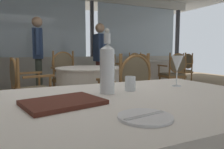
% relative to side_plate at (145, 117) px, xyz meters
% --- Properties ---
extents(window_wall_far, '(10.88, 0.14, 2.80)m').
position_rel_side_plate_xyz_m(window_wall_far, '(0.05, 5.67, 0.36)').
color(window_wall_far, beige).
rests_on(window_wall_far, ground_plane).
extents(side_plate, '(0.20, 0.20, 0.01)m').
position_rel_side_plate_xyz_m(side_plate, '(0.00, 0.00, 0.00)').
color(side_plate, white).
rests_on(side_plate, foreground_table).
extents(butter_knife, '(0.18, 0.05, 0.00)m').
position_rel_side_plate_xyz_m(butter_knife, '(0.00, 0.00, 0.01)').
color(butter_knife, silver).
rests_on(butter_knife, foreground_table).
extents(water_bottle, '(0.08, 0.08, 0.37)m').
position_rel_side_plate_xyz_m(water_bottle, '(0.06, 0.47, 0.14)').
color(water_bottle, white).
rests_on(water_bottle, foreground_table).
extents(wine_glass, '(0.08, 0.08, 0.21)m').
position_rel_side_plate_xyz_m(wine_glass, '(0.59, 0.50, 0.15)').
color(wine_glass, white).
rests_on(wine_glass, foreground_table).
extents(water_tumbler, '(0.07, 0.07, 0.09)m').
position_rel_side_plate_xyz_m(water_tumbler, '(0.21, 0.49, 0.04)').
color(water_tumbler, white).
rests_on(water_tumbler, foreground_table).
extents(menu_book, '(0.38, 0.32, 0.02)m').
position_rel_side_plate_xyz_m(menu_book, '(-0.23, 0.32, 0.01)').
color(menu_book, '#512319').
rests_on(menu_book, foreground_table).
extents(background_table_1, '(1.22, 1.22, 0.76)m').
position_rel_side_plate_xyz_m(background_table_1, '(2.95, 4.11, -0.38)').
color(background_table_1, white).
rests_on(background_table_1, ground_plane).
extents(dining_chair_1_0, '(0.58, 0.52, 0.97)m').
position_rel_side_plate_xyz_m(dining_chair_1_0, '(3.07, 5.14, -0.20)').
color(dining_chair_1_0, olive).
rests_on(dining_chair_1_0, ground_plane).
extents(dining_chair_1_1, '(0.52, 0.58, 0.94)m').
position_rel_side_plate_xyz_m(dining_chair_1_1, '(1.92, 4.23, -0.21)').
color(dining_chair_1_1, olive).
rests_on(dining_chair_1_1, ground_plane).
extents(dining_chair_1_2, '(0.58, 0.52, 0.98)m').
position_rel_side_plate_xyz_m(dining_chair_1_2, '(2.83, 3.08, -0.19)').
color(dining_chair_1_2, olive).
rests_on(dining_chair_1_2, ground_plane).
extents(dining_chair_1_3, '(0.52, 0.58, 0.96)m').
position_rel_side_plate_xyz_m(dining_chair_1_3, '(3.98, 3.99, -0.21)').
color(dining_chair_1_3, olive).
rests_on(dining_chair_1_3, ground_plane).
extents(background_table_3, '(1.03, 1.03, 0.76)m').
position_rel_side_plate_xyz_m(background_table_3, '(0.60, 2.43, -0.38)').
color(background_table_3, white).
rests_on(background_table_3, ground_plane).
extents(dining_chair_3_0, '(0.54, 0.59, 0.97)m').
position_rel_side_plate_xyz_m(dining_chair_3_0, '(1.53, 2.60, -0.21)').
color(dining_chair_3_0, olive).
rests_on(dining_chair_3_0, ground_plane).
extents(dining_chair_3_1, '(0.59, 0.54, 1.01)m').
position_rel_side_plate_xyz_m(dining_chair_3_1, '(0.43, 3.37, -0.17)').
color(dining_chair_3_1, olive).
rests_on(dining_chair_3_1, ground_plane).
extents(dining_chair_3_2, '(0.54, 0.59, 0.92)m').
position_rel_side_plate_xyz_m(dining_chair_3_2, '(-0.33, 2.26, -0.21)').
color(dining_chair_3_2, olive).
rests_on(dining_chair_3_2, ground_plane).
extents(dining_chair_3_3, '(0.59, 0.54, 0.98)m').
position_rel_side_plate_xyz_m(dining_chair_3_3, '(0.77, 1.50, -0.20)').
color(dining_chair_3_3, olive).
rests_on(dining_chair_3_3, ground_plane).
extents(diner_person_0, '(0.20, 0.53, 1.61)m').
position_rel_side_plate_xyz_m(diner_person_0, '(1.26, 3.70, 0.15)').
color(diner_person_0, brown).
rests_on(diner_person_0, ground_plane).
extents(diner_person_1, '(0.25, 0.53, 1.74)m').
position_rel_side_plate_xyz_m(diner_person_1, '(0.01, 4.15, 0.23)').
color(diner_person_1, '#424C42').
rests_on(diner_person_1, ground_plane).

